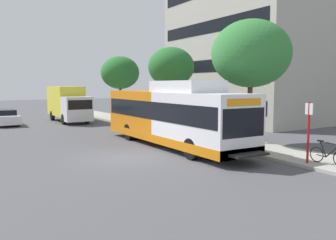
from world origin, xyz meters
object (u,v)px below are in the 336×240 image
object	(u,v)px
street_tree_near_stop	(251,54)
box_truck_background	(68,103)
transit_bus	(172,116)
street_tree_far_block	(120,73)
bicycle_parked	(328,154)
bus_stop_sign_pole	(309,128)
street_tree_mid_block	(171,67)
parked_car_far_lane	(6,117)

from	to	relation	value
street_tree_near_stop	box_truck_background	bearing A→B (deg)	106.39
box_truck_background	transit_bus	bearing A→B (deg)	-85.42
street_tree_far_block	bicycle_parked	bearing A→B (deg)	-93.41
street_tree_far_block	box_truck_background	distance (m)	6.32
transit_bus	street_tree_far_block	world-z (taller)	street_tree_far_block
street_tree_far_block	bus_stop_sign_pole	bearing A→B (deg)	-94.67
transit_bus	bus_stop_sign_pole	bearing A→B (deg)	-72.04
bicycle_parked	street_tree_far_block	size ratio (longest dim) A/B	0.29
street_tree_mid_block	street_tree_far_block	bearing A→B (deg)	90.99
bus_stop_sign_pole	parked_car_far_lane	size ratio (longest dim) A/B	0.58
bus_stop_sign_pole	street_tree_far_block	size ratio (longest dim) A/B	0.42
street_tree_mid_block	box_truck_background	bearing A→B (deg)	122.91
bicycle_parked	transit_bus	bearing A→B (deg)	109.88
transit_bus	street_tree_far_block	size ratio (longest dim) A/B	1.99
street_tree_far_block	parked_car_far_lane	world-z (taller)	street_tree_far_block
street_tree_far_block	box_truck_background	xyz separation A→B (m)	(-5.57, -0.75, -2.89)
street_tree_near_stop	street_tree_far_block	world-z (taller)	street_tree_near_stop
parked_car_far_lane	street_tree_far_block	bearing A→B (deg)	4.54
parked_car_far_lane	street_tree_near_stop	bearing A→B (deg)	-59.23
street_tree_near_stop	street_tree_mid_block	bearing A→B (deg)	87.34
bus_stop_sign_pole	parked_car_far_lane	world-z (taller)	bus_stop_sign_pole
street_tree_near_stop	box_truck_background	distance (m)	19.13
street_tree_mid_block	street_tree_near_stop	bearing A→B (deg)	-92.66
bicycle_parked	box_truck_background	xyz separation A→B (m)	(-4.10, 23.92, 1.18)
transit_bus	parked_car_far_lane	bearing A→B (deg)	112.59
bus_stop_sign_pole	box_truck_background	xyz separation A→B (m)	(-3.61, 23.28, 0.09)
bus_stop_sign_pole	parked_car_far_lane	xyz separation A→B (m)	(-8.98, 23.16, -0.99)
street_tree_mid_block	parked_car_far_lane	xyz separation A→B (m)	(-11.11, 8.75, -4.16)
transit_bus	box_truck_background	bearing A→B (deg)	94.58
bus_stop_sign_pole	street_tree_mid_block	size ratio (longest dim) A/B	0.42
transit_bus	bicycle_parked	bearing A→B (deg)	-70.12
transit_bus	street_tree_mid_block	distance (m)	9.08
street_tree_near_stop	street_tree_mid_block	xyz separation A→B (m)	(0.43, 9.19, -0.35)
street_tree_mid_block	parked_car_far_lane	bearing A→B (deg)	141.78
street_tree_far_block	parked_car_far_lane	xyz separation A→B (m)	(-10.94, -0.87, -3.97)
street_tree_mid_block	bus_stop_sign_pole	bearing A→B (deg)	-98.40
street_tree_near_stop	bus_stop_sign_pole	bearing A→B (deg)	-108.06
bicycle_parked	street_tree_near_stop	size ratio (longest dim) A/B	0.25
bicycle_parked	street_tree_near_stop	bearing A→B (deg)	78.36
bus_stop_sign_pole	street_tree_far_block	distance (m)	24.30
bicycle_parked	parked_car_far_lane	distance (m)	25.62
street_tree_near_stop	box_truck_background	xyz separation A→B (m)	(-5.31, 18.06, -3.43)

